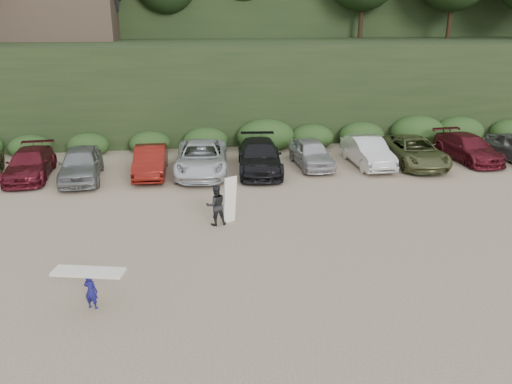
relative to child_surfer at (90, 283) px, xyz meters
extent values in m
plane|color=tan|center=(6.08, 2.36, -0.80)|extent=(120.00, 120.00, 0.00)
cube|color=black|center=(6.08, 24.36, 2.20)|extent=(80.00, 14.00, 6.00)
cube|color=black|center=(6.08, 42.36, 7.20)|extent=(90.00, 30.00, 16.00)
cube|color=#2B491E|center=(5.53, 16.86, -0.20)|extent=(46.20, 2.00, 1.20)
cube|color=brown|center=(-5.92, 26.36, 7.20)|extent=(8.00, 6.00, 4.00)
imported|color=maroon|center=(-5.10, 12.64, -0.10)|extent=(2.26, 4.94, 1.40)
imported|color=gray|center=(-2.49, 11.97, 0.00)|extent=(2.29, 4.88, 1.61)
imported|color=maroon|center=(0.86, 12.26, -0.08)|extent=(1.58, 4.42, 1.45)
imported|color=silver|center=(3.44, 12.29, -0.02)|extent=(2.98, 5.83, 1.58)
imported|color=black|center=(6.45, 12.19, -0.02)|extent=(2.65, 5.57, 1.57)
imported|color=#B5B5BA|center=(9.33, 12.68, -0.07)|extent=(1.92, 4.37, 1.46)
imported|color=silver|center=(12.38, 12.43, -0.04)|extent=(1.77, 4.67, 1.52)
imported|color=#5A6138|center=(14.96, 12.27, -0.07)|extent=(2.61, 5.38, 1.48)
imported|color=maroon|center=(18.31, 12.65, -0.09)|extent=(2.40, 5.05, 1.42)
imported|color=navy|center=(0.00, 0.00, -0.26)|extent=(0.46, 0.38, 1.08)
cube|color=silver|center=(0.00, 0.00, 0.34)|extent=(2.04, 0.97, 0.08)
imported|color=black|center=(3.79, 5.42, 0.01)|extent=(0.89, 0.76, 1.63)
cube|color=white|center=(4.34, 5.53, 0.16)|extent=(0.60, 0.51, 1.92)
camera|label=1|loc=(2.93, -12.59, 7.00)|focal=35.00mm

